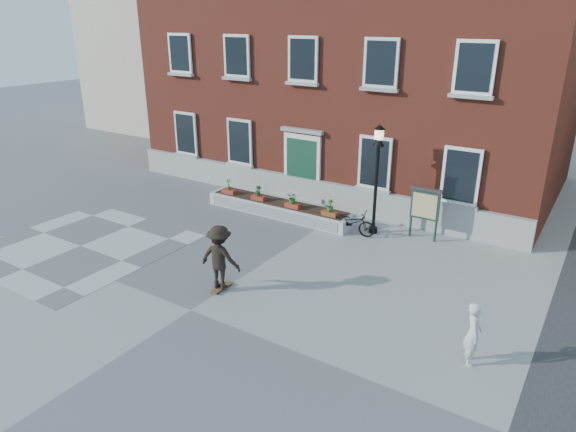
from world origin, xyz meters
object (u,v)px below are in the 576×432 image
Objects in this scene: bystander at (473,334)px; skateboarder at (220,257)px; lamp_post at (377,165)px; notice_board at (425,205)px; bicycle at (351,222)px.

skateboarder is at bearing 74.55° from bystander.
lamp_post reaches higher than notice_board.
skateboarder is (-6.85, -0.47, 0.26)m from bystander.
lamp_post is 6.69m from skateboarder.
notice_board is 7.55m from skateboarder.
bicycle is at bearing -135.73° from lamp_post.
notice_board is at bearing 13.67° from lamp_post.
skateboarder reaches higher than bicycle.
lamp_post is (-4.94, 5.76, 1.78)m from bystander.
lamp_post reaches higher than bicycle.
bystander is 7.79m from lamp_post.
skateboarder is at bearing -107.07° from lamp_post.
notice_board is at bearing 61.56° from skateboarder.
bystander is 6.99m from notice_board.
notice_board is (2.28, 0.99, 0.81)m from bicycle.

